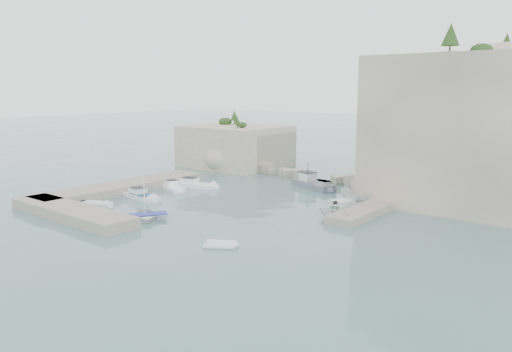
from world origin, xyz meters
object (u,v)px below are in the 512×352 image
Objects in this scene: tender_east_a at (333,219)px; tender_east_b at (334,214)px; motorboat_e at (97,207)px; work_boat at (314,188)px; motorboat_b at (173,190)px; tender_east_d at (357,203)px; motorboat_d at (142,199)px; tender_east_c at (348,203)px; inflatable_dinghy at (221,247)px; motorboat_a at (196,187)px; rowboat at (145,219)px.

tender_east_b is at bearing 34.54° from tender_east_a.
work_boat reaches higher than motorboat_e.
motorboat_b is at bearing 72.66° from motorboat_e.
tender_east_b is (23.08, 2.51, 0.00)m from motorboat_b.
motorboat_e is 0.80× the size of tender_east_d.
motorboat_d is 22.87m from work_boat.
tender_east_c is 1.16m from tender_east_d.
tender_east_a reaches higher than inflatable_dinghy.
tender_east_c is at bearing -3.93° from motorboat_a.
motorboat_b reaches higher than rowboat.
tender_east_d is (21.55, 14.82, 0.00)m from motorboat_d.
motorboat_b is 0.99× the size of tender_east_c.
tender_east_c is (12.89, 19.71, 0.00)m from rowboat.
tender_east_a reaches higher than motorboat_e.
motorboat_a is at bearing 109.82° from tender_east_c.
motorboat_d is 1.73× the size of tender_east_b.
tender_east_a reaches higher than tender_east_b.
motorboat_d is 2.19× the size of inflatable_dinghy.
motorboat_e reaches higher than inflatable_dinghy.
tender_east_c is 9.46m from work_boat.
motorboat_a reaches higher than inflatable_dinghy.
tender_east_b is at bearing -18.41° from motorboat_a.
rowboat is 25.20m from work_boat.
motorboat_e is (-0.61, -5.90, 0.00)m from motorboat_d.
motorboat_e is 30.35m from tender_east_d.
rowboat is 19.53m from tender_east_a.
inflatable_dinghy is 0.57× the size of tender_east_c.
tender_east_a is at bearing 21.21° from motorboat_b.
inflatable_dinghy is 22.46m from tender_east_d.
motorboat_d is at bearing 131.22° from tender_east_c.
motorboat_e is at bearing -88.27° from motorboat_d.
motorboat_d is 1.34× the size of tender_east_d.
motorboat_a reaches higher than tender_east_b.
motorboat_d is at bearing -60.40° from motorboat_b.
motorboat_a is 2.32× the size of inflatable_dinghy.
motorboat_d is 1.68× the size of motorboat_e.
motorboat_e is 26.88m from tender_east_b.
motorboat_a is 1.33× the size of tender_east_c.
tender_east_b is at bearing 26.45° from motorboat_b.
tender_east_c is (21.82, 7.94, 0.00)m from motorboat_b.
inflatable_dinghy is at bearing -55.75° from motorboat_a.
motorboat_e is 0.52× the size of work_boat.
tender_east_d is at bearing -5.73° from work_boat.
tender_east_c reaches higher than inflatable_dinghy.
rowboat is 23.55m from tender_east_c.
motorboat_b reaches higher than tender_east_c.
motorboat_a is 1.42× the size of tender_east_d.
work_boat is at bearing 42.45° from motorboat_e.
tender_east_a is 0.49× the size of work_boat.
tender_east_b reaches higher than inflatable_dinghy.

